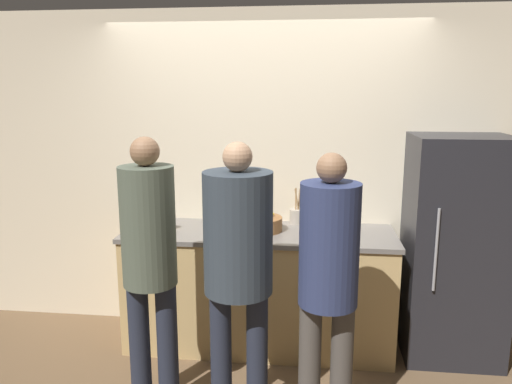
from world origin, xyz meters
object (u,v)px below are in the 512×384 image
refrigerator (454,248)px  person_left (149,254)px  utensil_crock (297,216)px  cup_yellow (168,223)px  person_right (328,273)px  cup_white (218,227)px  person_center (238,254)px  bottle_amber (158,222)px  fruit_bowl (260,224)px

refrigerator → person_left: size_ratio=0.97×
person_left → utensil_crock: person_left is taller
utensil_crock → cup_yellow: (-0.98, -0.27, -0.02)m
person_right → cup_white: bearing=132.9°
person_center → cup_white: person_center is taller
person_center → person_right: 0.53m
person_right → bottle_amber: bearing=145.7°
refrigerator → utensil_crock: size_ratio=5.73×
person_right → bottle_amber: size_ratio=8.30×
cup_white → person_right: bearing=-47.1°
person_right → cup_white: person_right is taller
cup_yellow → fruit_bowl: bearing=3.6°
person_center → fruit_bowl: person_center is taller
person_left → person_right: person_left is taller
person_right → cup_yellow: 1.53m
fruit_bowl → bottle_amber: size_ratio=1.68×
person_left → cup_white: bearing=70.4°
fruit_bowl → bottle_amber: (-0.77, -0.14, 0.02)m
fruit_bowl → person_right: bearing=-63.8°
person_right → fruit_bowl: bearing=116.2°
cup_white → cup_yellow: cup_white is taller
person_left → utensil_crock: size_ratio=5.92×
person_left → refrigerator: bearing=24.0°
person_center → utensil_crock: size_ratio=5.85×
fruit_bowl → cup_yellow: fruit_bowl is taller
fruit_bowl → person_left: bearing=-122.7°
person_left → person_center: bearing=-3.2°
person_right → cup_yellow: bearing=141.7°
person_left → bottle_amber: (-0.19, 0.76, -0.01)m
person_left → fruit_bowl: size_ratio=5.13×
person_right → utensil_crock: person_right is taller
person_left → cup_yellow: person_left is taller
person_left → person_center: (0.54, -0.03, 0.03)m
cup_white → cup_yellow: 0.42m
refrigerator → fruit_bowl: bearing=-179.9°
bottle_amber → cup_yellow: 0.11m
fruit_bowl → utensil_crock: bearing=40.1°
utensil_crock → person_left: bearing=-127.0°
fruit_bowl → cup_yellow: (-0.71, -0.04, -0.01)m
person_left → person_center: 0.55m
cup_yellow → utensil_crock: bearing=15.6°
person_center → fruit_bowl: 0.93m
refrigerator → person_center: (-1.47, -0.93, 0.21)m
fruit_bowl → bottle_amber: 0.78m
cup_white → cup_yellow: bearing=167.1°
person_left → bottle_amber: size_ratio=8.62×
utensil_crock → refrigerator: bearing=-11.0°
person_left → fruit_bowl: bearing=57.3°
person_left → cup_yellow: (-0.14, 0.85, -0.04)m
fruit_bowl → cup_white: bearing=-155.8°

